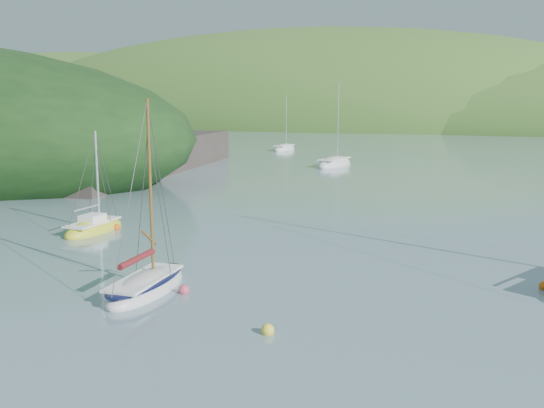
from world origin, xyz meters
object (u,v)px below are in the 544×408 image
at_px(distant_sloop_a, 334,164).
at_px(distant_sloop_c, 284,149).
at_px(sailboat_yellow, 94,229).
at_px(daysailer_white, 146,286).

distance_m(distant_sloop_a, distant_sloop_c, 22.34).
height_order(sailboat_yellow, distant_sloop_a, distant_sloop_a).
relative_size(daysailer_white, sailboat_yellow, 1.29).
distance_m(sailboat_yellow, distant_sloop_a, 38.53).
height_order(daysailer_white, sailboat_yellow, daysailer_white).
distance_m(daysailer_white, distant_sloop_a, 46.92).
bearing_deg(sailboat_yellow, distant_sloop_a, 83.17).
relative_size(daysailer_white, distant_sloop_a, 0.80).
bearing_deg(distant_sloop_c, sailboat_yellow, -78.14).
height_order(distant_sloop_a, distant_sloop_c, distant_sloop_a).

